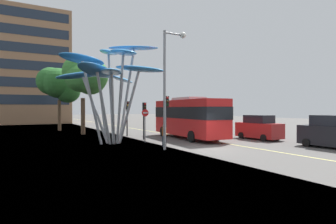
% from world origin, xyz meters
% --- Properties ---
extents(ground, '(120.00, 240.00, 0.10)m').
position_xyz_m(ground, '(-0.63, 0.00, -0.05)').
color(ground, '#54514F').
extents(red_bus, '(3.19, 10.10, 3.84)m').
position_xyz_m(red_bus, '(2.41, 6.36, 2.09)').
color(red_bus, red).
rests_on(red_bus, ground).
extents(leaf_sculpture, '(8.37, 9.28, 8.49)m').
position_xyz_m(leaf_sculpture, '(-5.22, 6.26, 5.88)').
color(leaf_sculpture, '#9EA0A5').
rests_on(leaf_sculpture, ground).
extents(traffic_light_kerb_near, '(0.28, 0.42, 3.74)m').
position_xyz_m(traffic_light_kerb_near, '(-1.90, 2.85, 2.70)').
color(traffic_light_kerb_near, black).
rests_on(traffic_light_kerb_near, ground).
extents(traffic_light_kerb_far, '(0.28, 0.42, 3.34)m').
position_xyz_m(traffic_light_kerb_far, '(-1.73, 7.27, 2.43)').
color(traffic_light_kerb_far, black).
rests_on(traffic_light_kerb_far, ground).
extents(traffic_light_island_mid, '(0.28, 0.42, 3.53)m').
position_xyz_m(traffic_light_island_mid, '(-1.87, 11.04, 2.56)').
color(traffic_light_island_mid, black).
rests_on(traffic_light_island_mid, ground).
extents(car_parked_near, '(2.02, 4.25, 2.33)m').
position_xyz_m(car_parked_near, '(7.73, -3.96, 1.09)').
color(car_parked_near, black).
rests_on(car_parked_near, ground).
extents(car_parked_mid, '(1.91, 4.33, 2.20)m').
position_xyz_m(car_parked_mid, '(7.56, 2.61, 1.04)').
color(car_parked_mid, maroon).
rests_on(car_parked_mid, ground).
extents(car_parked_far, '(1.90, 4.42, 2.12)m').
position_xyz_m(car_parked_far, '(7.73, 9.86, 1.00)').
color(car_parked_far, black).
rests_on(car_parked_far, ground).
extents(street_lamp, '(1.77, 0.44, 8.19)m').
position_xyz_m(street_lamp, '(-2.61, 1.13, 5.18)').
color(street_lamp, gray).
rests_on(street_lamp, ground).
extents(tree_pavement_near, '(4.88, 4.83, 8.46)m').
position_xyz_m(tree_pavement_near, '(-5.12, 15.20, 6.32)').
color(tree_pavement_near, brown).
rests_on(tree_pavement_near, ground).
extents(tree_pavement_far, '(5.23, 4.34, 7.99)m').
position_xyz_m(tree_pavement_far, '(-6.59, 22.01, 5.89)').
color(tree_pavement_far, brown).
rests_on(tree_pavement_far, ground).
extents(pedestrian, '(0.34, 0.34, 1.63)m').
position_xyz_m(pedestrian, '(-2.38, 2.32, 0.82)').
color(pedestrian, '#2D3342').
rests_on(pedestrian, ground).
extents(no_entry_sign, '(0.60, 0.12, 2.75)m').
position_xyz_m(no_entry_sign, '(-2.44, 5.50, 1.82)').
color(no_entry_sign, gray).
rests_on(no_entry_sign, ground).
extents(backdrop_building, '(18.40, 11.17, 21.07)m').
position_xyz_m(backdrop_building, '(-11.21, 44.84, 10.54)').
color(backdrop_building, '#936B4C').
rests_on(backdrop_building, ground).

